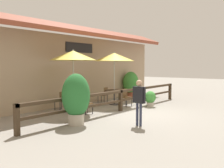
% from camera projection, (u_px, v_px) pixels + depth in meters
% --- Properties ---
extents(ground_plane, '(60.00, 60.00, 0.00)m').
position_uv_depth(ground_plane, '(140.00, 114.00, 10.70)').
color(ground_plane, gray).
extents(building_facade, '(14.28, 1.49, 4.23)m').
position_uv_depth(building_facade, '(74.00, 64.00, 13.07)').
color(building_facade, tan).
rests_on(building_facade, ground).
extents(patio_railing, '(10.40, 0.14, 0.95)m').
position_uv_depth(patio_railing, '(121.00, 96.00, 11.30)').
color(patio_railing, '#3D2D1E').
rests_on(patio_railing, ground).
extents(patio_umbrella_near, '(2.10, 2.10, 2.76)m').
position_uv_depth(patio_umbrella_near, '(73.00, 56.00, 10.97)').
color(patio_umbrella_near, '#B7B2A8').
rests_on(patio_umbrella_near, ground).
extents(dining_table_near, '(0.98, 0.98, 0.78)m').
position_uv_depth(dining_table_near, '(74.00, 98.00, 11.11)').
color(dining_table_near, '#4C3826').
rests_on(dining_table_near, ground).
extents(chair_near_streetside, '(0.48, 0.48, 0.87)m').
position_uv_depth(chair_near_streetside, '(85.00, 102.00, 10.68)').
color(chair_near_streetside, brown).
rests_on(chair_near_streetside, ground).
extents(chair_near_wallside, '(0.43, 0.43, 0.87)m').
position_uv_depth(chair_near_wallside, '(62.00, 100.00, 11.50)').
color(chair_near_wallside, brown).
rests_on(chair_near_wallside, ground).
extents(patio_umbrella_middle, '(2.10, 2.10, 2.76)m').
position_uv_depth(patio_umbrella_middle, '(114.00, 57.00, 13.04)').
color(patio_umbrella_middle, '#B7B2A8').
rests_on(patio_umbrella_middle, ground).
extents(dining_table_middle, '(0.98, 0.98, 0.78)m').
position_uv_depth(dining_table_middle, '(114.00, 93.00, 13.18)').
color(dining_table_middle, '#4C3826').
rests_on(dining_table_middle, ground).
extents(chair_middle_streetside, '(0.51, 0.51, 0.87)m').
position_uv_depth(chair_middle_streetside, '(126.00, 96.00, 12.73)').
color(chair_middle_streetside, brown).
rests_on(chair_middle_streetside, ground).
extents(chair_middle_wallside, '(0.50, 0.50, 0.87)m').
position_uv_depth(chair_middle_wallside, '(104.00, 94.00, 13.64)').
color(chair_middle_wallside, brown).
rests_on(chair_middle_wallside, ground).
extents(potted_plant_broad_leaf, '(0.61, 0.55, 0.79)m').
position_uv_depth(potted_plant_broad_leaf, '(150.00, 98.00, 12.48)').
color(potted_plant_broad_leaf, '#B7AD99').
rests_on(potted_plant_broad_leaf, ground).
extents(potted_plant_tall_tropical, '(1.02, 0.92, 1.80)m').
position_uv_depth(potted_plant_tall_tropical, '(76.00, 97.00, 8.60)').
color(potted_plant_tall_tropical, '#B7AD99').
rests_on(potted_plant_tall_tropical, ground).
extents(potted_plant_entrance_palm, '(1.09, 0.98, 1.66)m').
position_uv_depth(potted_plant_entrance_palm, '(131.00, 83.00, 16.36)').
color(potted_plant_entrance_palm, '#9E4C33').
rests_on(potted_plant_entrance_palm, ground).
extents(pedestrian, '(0.27, 0.55, 1.58)m').
position_uv_depth(pedestrian, '(139.00, 96.00, 8.49)').
color(pedestrian, '#2D334C').
rests_on(pedestrian, ground).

